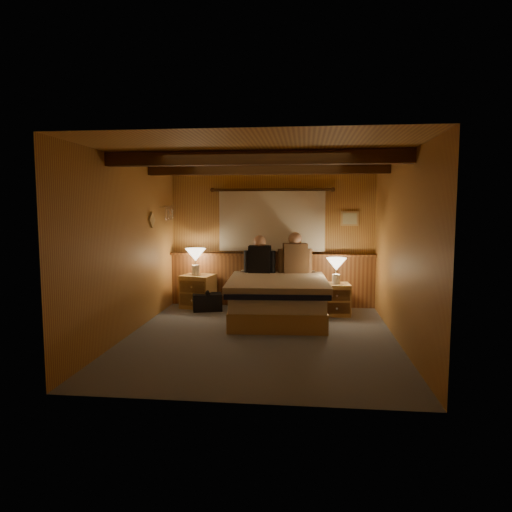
# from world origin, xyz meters

# --- Properties ---
(floor) EXTENTS (4.20, 4.20, 0.00)m
(floor) POSITION_xyz_m (0.00, 0.00, 0.00)
(floor) COLOR slate
(floor) RESTS_ON ground
(ceiling) EXTENTS (4.20, 4.20, 0.00)m
(ceiling) POSITION_xyz_m (0.00, 0.00, 2.40)
(ceiling) COLOR #DCA952
(ceiling) RESTS_ON wall_back
(wall_back) EXTENTS (3.60, 0.00, 3.60)m
(wall_back) POSITION_xyz_m (0.00, 2.10, 1.20)
(wall_back) COLOR #BA9042
(wall_back) RESTS_ON floor
(wall_left) EXTENTS (0.00, 4.20, 4.20)m
(wall_left) POSITION_xyz_m (-1.80, 0.00, 1.20)
(wall_left) COLOR #BA9042
(wall_left) RESTS_ON floor
(wall_right) EXTENTS (0.00, 4.20, 4.20)m
(wall_right) POSITION_xyz_m (1.80, 0.00, 1.20)
(wall_right) COLOR #BA9042
(wall_right) RESTS_ON floor
(wall_front) EXTENTS (3.60, 0.00, 3.60)m
(wall_front) POSITION_xyz_m (0.00, -2.10, 1.20)
(wall_front) COLOR #BA9042
(wall_front) RESTS_ON floor
(wainscot) EXTENTS (3.60, 0.23, 0.94)m
(wainscot) POSITION_xyz_m (0.00, 2.04, 0.49)
(wainscot) COLOR brown
(wainscot) RESTS_ON wall_back
(curtain_window) EXTENTS (2.18, 0.09, 1.11)m
(curtain_window) POSITION_xyz_m (0.00, 2.03, 1.52)
(curtain_window) COLOR #4A2D12
(curtain_window) RESTS_ON wall_back
(ceiling_beams) EXTENTS (3.60, 1.65, 0.16)m
(ceiling_beams) POSITION_xyz_m (0.00, 0.15, 2.31)
(ceiling_beams) COLOR #4A2D12
(ceiling_beams) RESTS_ON ceiling
(coat_rail) EXTENTS (0.05, 0.55, 0.24)m
(coat_rail) POSITION_xyz_m (-1.72, 1.58, 1.67)
(coat_rail) COLOR white
(coat_rail) RESTS_ON wall_left
(framed_print) EXTENTS (0.30, 0.04, 0.25)m
(framed_print) POSITION_xyz_m (1.35, 2.08, 1.55)
(framed_print) COLOR tan
(framed_print) RESTS_ON wall_back
(bed) EXTENTS (1.59, 1.98, 0.65)m
(bed) POSITION_xyz_m (0.17, 1.03, 0.34)
(bed) COLOR #AA7848
(bed) RESTS_ON floor
(nightstand_left) EXTENTS (0.61, 0.57, 0.57)m
(nightstand_left) POSITION_xyz_m (-1.27, 1.74, 0.29)
(nightstand_left) COLOR #AA7848
(nightstand_left) RESTS_ON floor
(nightstand_right) EXTENTS (0.50, 0.45, 0.51)m
(nightstand_right) POSITION_xyz_m (1.08, 1.43, 0.26)
(nightstand_right) COLOR #AA7848
(nightstand_right) RESTS_ON floor
(lamp_left) EXTENTS (0.35, 0.35, 0.46)m
(lamp_left) POSITION_xyz_m (-1.30, 1.74, 0.90)
(lamp_left) COLOR silver
(lamp_left) RESTS_ON nightstand_left
(lamp_right) EXTENTS (0.32, 0.32, 0.42)m
(lamp_right) POSITION_xyz_m (1.09, 1.39, 0.81)
(lamp_right) COLOR silver
(lamp_right) RESTS_ON nightstand_right
(person_left) EXTENTS (0.54, 0.22, 0.65)m
(person_left) POSITION_xyz_m (-0.17, 1.61, 0.91)
(person_left) COLOR black
(person_left) RESTS_ON bed
(person_right) EXTENTS (0.58, 0.29, 0.71)m
(person_right) POSITION_xyz_m (0.42, 1.67, 0.93)
(person_right) COLOR #4F351F
(person_right) RESTS_ON bed
(duffel_bag) EXTENTS (0.54, 0.42, 0.35)m
(duffel_bag) POSITION_xyz_m (-1.05, 1.51, 0.15)
(duffel_bag) COLOR black
(duffel_bag) RESTS_ON floor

